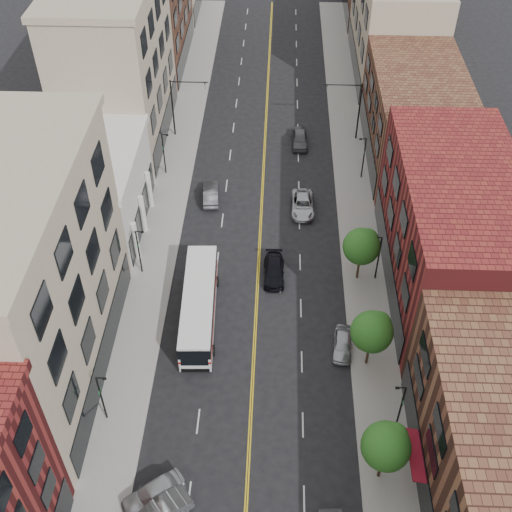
# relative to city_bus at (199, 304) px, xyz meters

# --- Properties ---
(sidewalk_left) EXTENTS (4.00, 110.00, 0.15)m
(sidewalk_left) POSITION_rel_city_bus_xyz_m (-5.08, 16.51, -1.74)
(sidewalk_left) COLOR gray
(sidewalk_left) RESTS_ON ground
(sidewalk_right) EXTENTS (4.00, 110.00, 0.15)m
(sidewalk_right) POSITION_rel_city_bus_xyz_m (14.92, 16.51, -1.74)
(sidewalk_right) COLOR gray
(sidewalk_right) RESTS_ON ground
(bldg_l_tanoffice) EXTENTS (10.00, 22.00, 18.00)m
(bldg_l_tanoffice) POSITION_rel_city_bus_xyz_m (-12.08, -5.49, 7.18)
(bldg_l_tanoffice) COLOR tan
(bldg_l_tanoffice) RESTS_ON ground
(bldg_l_white) EXTENTS (10.00, 14.00, 8.00)m
(bldg_l_white) POSITION_rel_city_bus_xyz_m (-12.08, 12.51, 2.18)
(bldg_l_white) COLOR silver
(bldg_l_white) RESTS_ON ground
(bldg_l_far_a) EXTENTS (10.00, 20.00, 18.00)m
(bldg_l_far_a) POSITION_rel_city_bus_xyz_m (-12.08, 29.51, 7.18)
(bldg_l_far_a) COLOR tan
(bldg_l_far_a) RESTS_ON ground
(bldg_l_far_b) EXTENTS (10.00, 20.00, 15.00)m
(bldg_l_far_b) POSITION_rel_city_bus_xyz_m (-12.08, 49.51, 5.68)
(bldg_l_far_b) COLOR #583023
(bldg_l_far_b) RESTS_ON ground
(bldg_r_mid) EXTENTS (10.00, 22.00, 12.00)m
(bldg_r_mid) POSITION_rel_city_bus_xyz_m (21.92, 5.51, 4.18)
(bldg_r_mid) COLOR maroon
(bldg_r_mid) RESTS_ON ground
(bldg_r_far_a) EXTENTS (10.00, 20.00, 10.00)m
(bldg_r_far_a) POSITION_rel_city_bus_xyz_m (21.92, 26.51, 3.18)
(bldg_r_far_a) COLOR #583023
(bldg_r_far_a) RESTS_ON ground
(bldg_r_far_b) EXTENTS (10.00, 22.00, 14.00)m
(bldg_r_far_b) POSITION_rel_city_bus_xyz_m (21.92, 47.51, 5.18)
(bldg_r_far_b) COLOR tan
(bldg_r_far_b) RESTS_ON ground
(tree_r_1) EXTENTS (3.40, 3.40, 5.59)m
(tree_r_1) POSITION_rel_city_bus_xyz_m (14.30, -14.42, 2.31)
(tree_r_1) COLOR black
(tree_r_1) RESTS_ON sidewalk_right
(tree_r_2) EXTENTS (3.40, 3.40, 5.59)m
(tree_r_2) POSITION_rel_city_bus_xyz_m (14.30, -4.42, 2.31)
(tree_r_2) COLOR black
(tree_r_2) RESTS_ON sidewalk_right
(tree_r_3) EXTENTS (3.40, 3.40, 5.59)m
(tree_r_3) POSITION_rel_city_bus_xyz_m (14.30, 5.58, 2.31)
(tree_r_3) COLOR black
(tree_r_3) RESTS_ON sidewalk_right
(lamp_l_1) EXTENTS (0.81, 0.55, 5.05)m
(lamp_l_1) POSITION_rel_city_bus_xyz_m (-6.04, -10.49, 1.15)
(lamp_l_1) COLOR black
(lamp_l_1) RESTS_ON sidewalk_left
(lamp_l_2) EXTENTS (0.81, 0.55, 5.05)m
(lamp_l_2) POSITION_rel_city_bus_xyz_m (-6.04, 5.51, 1.15)
(lamp_l_2) COLOR black
(lamp_l_2) RESTS_ON sidewalk_left
(lamp_l_3) EXTENTS (0.81, 0.55, 5.05)m
(lamp_l_3) POSITION_rel_city_bus_xyz_m (-6.04, 21.51, 1.15)
(lamp_l_3) COLOR black
(lamp_l_3) RESTS_ON sidewalk_left
(lamp_r_1) EXTENTS (0.81, 0.55, 5.05)m
(lamp_r_1) POSITION_rel_city_bus_xyz_m (15.87, -10.49, 1.15)
(lamp_r_1) COLOR black
(lamp_r_1) RESTS_ON sidewalk_right
(lamp_r_2) EXTENTS (0.81, 0.55, 5.05)m
(lamp_r_2) POSITION_rel_city_bus_xyz_m (15.87, 5.51, 1.15)
(lamp_r_2) COLOR black
(lamp_r_2) RESTS_ON sidewalk_right
(lamp_r_3) EXTENTS (0.81, 0.55, 5.05)m
(lamp_r_3) POSITION_rel_city_bus_xyz_m (15.87, 21.51, 1.15)
(lamp_r_3) COLOR black
(lamp_r_3) RESTS_ON sidewalk_right
(signal_mast_left) EXTENTS (4.49, 0.18, 7.20)m
(signal_mast_left) POSITION_rel_city_bus_xyz_m (-5.35, 29.51, 2.83)
(signal_mast_left) COLOR black
(signal_mast_left) RESTS_ON sidewalk_left
(signal_mast_right) EXTENTS (4.49, 0.18, 7.20)m
(signal_mast_right) POSITION_rel_city_bus_xyz_m (15.18, 29.51, 2.83)
(signal_mast_right) COLOR black
(signal_mast_right) RESTS_ON sidewalk_right
(city_bus) EXTENTS (3.32, 12.26, 3.12)m
(city_bus) POSITION_rel_city_bus_xyz_m (0.00, 0.00, 0.00)
(city_bus) COLOR silver
(city_bus) RESTS_ON ground
(car_angle_a) EXTENTS (4.70, 4.15, 1.54)m
(car_angle_a) POSITION_rel_city_bus_xyz_m (-1.47, -16.74, -1.05)
(car_angle_a) COLOR #ADB1B5
(car_angle_a) RESTS_ON ground
(car_parked_far) EXTENTS (1.97, 4.07, 1.34)m
(car_parked_far) POSITION_rel_city_bus_xyz_m (12.32, -3.03, -1.15)
(car_parked_far) COLOR #AFB1B8
(car_parked_far) RESTS_ON ground
(car_lane_behind) EXTENTS (2.02, 4.66, 1.49)m
(car_lane_behind) POSITION_rel_city_bus_xyz_m (-0.58, 17.00, -1.07)
(car_lane_behind) COLOR #4A4A4F
(car_lane_behind) RESTS_ON ground
(car_lane_a) EXTENTS (2.02, 4.76, 1.37)m
(car_lane_a) POSITION_rel_city_bus_xyz_m (6.42, 5.51, -1.13)
(car_lane_a) COLOR black
(car_lane_a) RESTS_ON ground
(car_lane_b) EXTENTS (2.40, 5.14, 1.42)m
(car_lane_b) POSITION_rel_city_bus_xyz_m (9.24, 15.58, -1.10)
(car_lane_b) COLOR silver
(car_lane_b) RESTS_ON ground
(car_lane_c) EXTENTS (1.93, 4.64, 1.57)m
(car_lane_c) POSITION_rel_city_bus_xyz_m (9.09, 28.07, -1.03)
(car_lane_c) COLOR #4B4A4F
(car_lane_c) RESTS_ON ground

